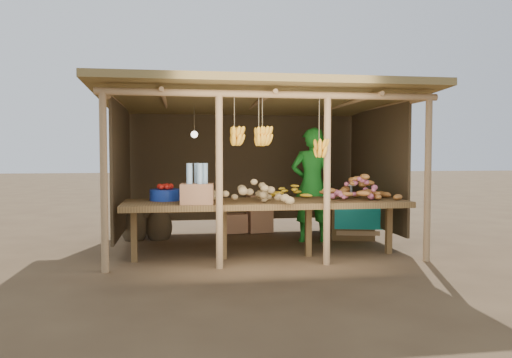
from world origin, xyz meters
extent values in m
plane|color=brown|center=(0.00, 0.00, 0.00)|extent=(60.00, 60.00, 0.00)
cylinder|color=tan|center=(-2.10, -1.50, 1.10)|extent=(0.09, 0.09, 2.20)
cylinder|color=tan|center=(2.10, -1.50, 1.10)|extent=(0.09, 0.09, 2.20)
cylinder|color=tan|center=(-2.10, 1.50, 1.10)|extent=(0.09, 0.09, 2.20)
cylinder|color=tan|center=(2.10, 1.50, 1.10)|extent=(0.09, 0.09, 2.20)
cylinder|color=tan|center=(-0.70, -1.50, 1.10)|extent=(0.09, 0.09, 2.20)
cylinder|color=tan|center=(0.70, -1.50, 1.10)|extent=(0.09, 0.09, 2.20)
cylinder|color=tan|center=(0.00, -1.50, 2.20)|extent=(4.40, 0.09, 0.09)
cylinder|color=tan|center=(0.00, 1.50, 2.20)|extent=(4.40, 0.09, 0.09)
cube|color=olive|center=(0.00, 0.00, 2.29)|extent=(4.70, 3.50, 0.28)
cube|color=#44341F|center=(0.00, 1.48, 1.21)|extent=(4.20, 0.04, 1.98)
cube|color=#44341F|center=(-2.08, 0.20, 1.21)|extent=(0.04, 2.40, 1.98)
cube|color=#44341F|center=(2.08, 0.20, 1.21)|extent=(0.04, 2.40, 1.98)
cube|color=brown|center=(0.00, -0.95, 0.76)|extent=(3.90, 1.05, 0.08)
cube|color=brown|center=(-1.80, -0.95, 0.36)|extent=(0.08, 0.08, 0.72)
cube|color=brown|center=(-0.60, -0.95, 0.36)|extent=(0.08, 0.08, 0.72)
cube|color=brown|center=(0.60, -0.95, 0.36)|extent=(0.08, 0.08, 0.72)
cube|color=brown|center=(1.80, -0.95, 0.36)|extent=(0.08, 0.08, 0.72)
cylinder|color=navy|center=(-1.38, -0.71, 0.88)|extent=(0.44, 0.44, 0.16)
cube|color=#9F6B47|center=(-0.97, -1.27, 0.93)|extent=(0.45, 0.37, 0.26)
imported|color=#1C7E20|center=(0.96, 0.17, 0.93)|extent=(0.74, 0.54, 1.87)
cube|color=brown|center=(1.72, 0.40, 0.33)|extent=(0.84, 0.76, 0.66)
cube|color=#0D9188|center=(1.72, 0.40, 0.69)|extent=(0.93, 0.85, 0.07)
cube|color=#9F6B47|center=(0.25, 1.20, 0.19)|extent=(0.49, 0.42, 0.34)
cube|color=#9F6B47|center=(0.25, 1.20, 0.53)|extent=(0.49, 0.42, 0.34)
cube|color=#9F6B47|center=(-0.22, 1.20, 0.19)|extent=(0.49, 0.42, 0.34)
ellipsoid|color=#44341F|center=(-1.94, 0.77, 0.26)|extent=(0.44, 0.44, 0.60)
ellipsoid|color=#44341F|center=(-1.54, 0.77, 0.26)|extent=(0.44, 0.44, 0.60)
camera|label=1|loc=(-1.20, -7.74, 1.46)|focal=35.00mm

